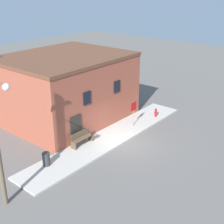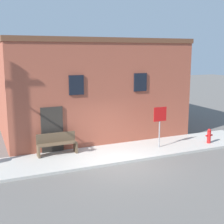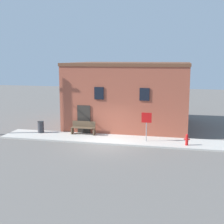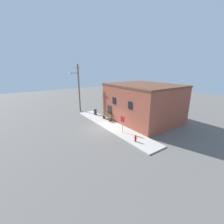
{
  "view_description": "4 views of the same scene",
  "coord_description": "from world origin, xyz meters",
  "px_view_note": "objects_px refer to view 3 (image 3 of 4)",
  "views": [
    {
      "loc": [
        -15.61,
        -11.72,
        10.47
      ],
      "look_at": [
        0.18,
        1.25,
        2.0
      ],
      "focal_mm": 50.0,
      "sensor_mm": 36.0,
      "label": 1
    },
    {
      "loc": [
        -5.26,
        -11.19,
        4.64
      ],
      "look_at": [
        0.18,
        1.25,
        2.0
      ],
      "focal_mm": 50.0,
      "sensor_mm": 36.0,
      "label": 2
    },
    {
      "loc": [
        4.85,
        -19.33,
        5.66
      ],
      "look_at": [
        0.18,
        1.25,
        2.0
      ],
      "focal_mm": 50.0,
      "sensor_mm": 36.0,
      "label": 3
    },
    {
      "loc": [
        15.43,
        -9.33,
        7.46
      ],
      "look_at": [
        0.18,
        1.25,
        2.0
      ],
      "focal_mm": 24.0,
      "sensor_mm": 36.0,
      "label": 4
    }
  ],
  "objects_px": {
    "fire_hydrant": "(187,140)",
    "stop_sign": "(146,121)",
    "trash_bin": "(41,127)",
    "bench": "(83,128)"
  },
  "relations": [
    {
      "from": "fire_hydrant",
      "to": "trash_bin",
      "type": "distance_m",
      "value": 10.76
    },
    {
      "from": "bench",
      "to": "trash_bin",
      "type": "xyz_separation_m",
      "value": [
        -3.29,
        -0.22,
        -0.06
      ]
    },
    {
      "from": "fire_hydrant",
      "to": "bench",
      "type": "distance_m",
      "value": 7.53
    },
    {
      "from": "fire_hydrant",
      "to": "bench",
      "type": "height_order",
      "value": "bench"
    },
    {
      "from": "fire_hydrant",
      "to": "stop_sign",
      "type": "bearing_deg",
      "value": 171.6
    },
    {
      "from": "trash_bin",
      "to": "fire_hydrant",
      "type": "bearing_deg",
      "value": -6.0
    },
    {
      "from": "stop_sign",
      "to": "trash_bin",
      "type": "distance_m",
      "value": 8.12
    },
    {
      "from": "stop_sign",
      "to": "fire_hydrant",
      "type": "bearing_deg",
      "value": -8.4
    },
    {
      "from": "bench",
      "to": "stop_sign",
      "type": "bearing_deg",
      "value": -11.31
    },
    {
      "from": "fire_hydrant",
      "to": "stop_sign",
      "type": "relative_size",
      "value": 0.38
    }
  ]
}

